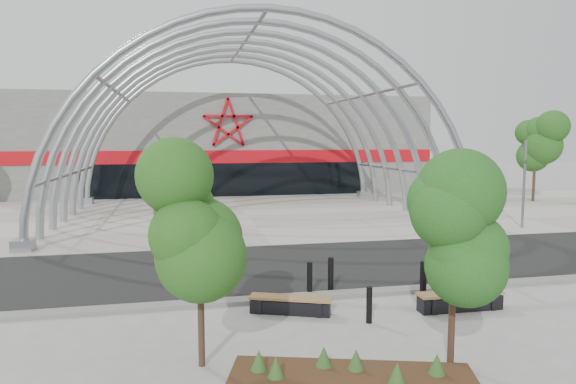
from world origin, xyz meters
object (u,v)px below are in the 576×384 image
object	(u,v)px
street_tree_0	(199,219)
bollard_2	(331,275)
bench_0	(290,305)
street_tree_1	(455,225)
bench_1	(460,301)
signal_pole	(524,183)

from	to	relation	value
street_tree_0	bollard_2	xyz separation A→B (m)	(3.97, 4.24, -2.45)
bench_0	bollard_2	bearing A→B (deg)	45.58
street_tree_1	bench_1	xyz separation A→B (m)	(1.96, 2.96, -2.60)
bench_0	bench_1	distance (m)	4.50
street_tree_0	bench_1	world-z (taller)	street_tree_0
bench_1	street_tree_1	bearing A→B (deg)	-123.54
street_tree_0	bench_0	world-z (taller)	street_tree_0
bench_0	bollard_2	xyz separation A→B (m)	(1.58, 1.61, 0.30)
street_tree_0	bench_1	size ratio (longest dim) A/B	1.76
signal_pole	bollard_2	size ratio (longest dim) A/B	4.29
bench_1	bench_0	bearing A→B (deg)	171.23
bench_0	signal_pole	bearing A→B (deg)	34.88
signal_pole	bench_0	xyz separation A→B (m)	(-14.15, -9.86, -2.09)
street_tree_1	bench_0	world-z (taller)	street_tree_1
bollard_2	street_tree_1	bearing A→B (deg)	-80.23
street_tree_1	bench_0	xyz separation A→B (m)	(-2.48, 3.65, -2.62)
signal_pole	bench_1	world-z (taller)	signal_pole
bench_0	bench_1	bearing A→B (deg)	-8.77
signal_pole	bench_1	size ratio (longest dim) A/B	1.89
street_tree_1	bollard_2	distance (m)	5.82
street_tree_0	signal_pole	bearing A→B (deg)	37.05
street_tree_0	bench_0	bearing A→B (deg)	47.68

